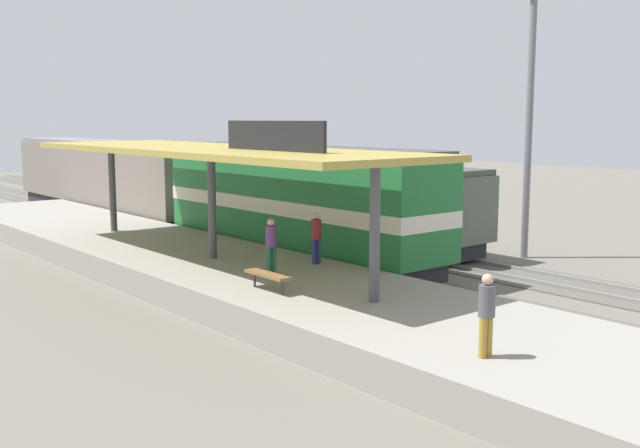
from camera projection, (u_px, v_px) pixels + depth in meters
name	position (u px, v px, depth m)	size (l,w,h in m)	color
ground_plane	(355.00, 261.00, 29.83)	(120.00, 120.00, 0.00)	#666056
track_near	(316.00, 266.00, 28.56)	(3.20, 110.00, 0.16)	#565249
track_far	(400.00, 252.00, 31.47)	(3.20, 110.00, 0.16)	#565249
platform	(213.00, 271.00, 25.60)	(6.00, 44.00, 0.90)	gray
station_canopy	(212.00, 152.00, 24.95)	(5.20, 18.00, 4.70)	#47474C
platform_bench	(268.00, 275.00, 20.63)	(0.44, 1.70, 0.50)	#333338
locomotive	(295.00, 202.00, 29.23)	(2.93, 14.43, 4.44)	#28282D
passenger_carriage_single	(105.00, 177.00, 42.96)	(2.90, 20.00, 4.24)	#28282D
freight_car	(367.00, 203.00, 32.76)	(2.80, 12.00, 3.54)	#28282D
light_mast	(532.00, 49.00, 29.29)	(1.10, 1.10, 11.70)	slate
person_waiting	(316.00, 235.00, 24.37)	(0.34, 0.34, 1.71)	navy
person_walking	(487.00, 311.00, 14.80)	(0.34, 0.34, 1.71)	olive
person_boarding	(271.00, 243.00, 22.91)	(0.34, 0.34, 1.71)	#23603D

